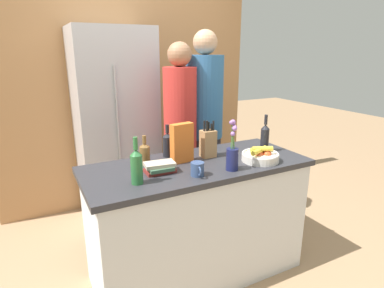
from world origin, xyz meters
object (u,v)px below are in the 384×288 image
object	(u,v)px
bottle_oil	(137,166)
bottle_vinegar	(168,144)
coffee_mug	(197,169)
fruit_bowl	(260,155)
bottle_wine	(265,137)
bottle_water	(145,153)
knife_block	(208,143)
refrigerator	(116,127)
cereal_box	(182,143)
flower_vase	(232,155)
book_stack	(160,168)
person_in_blue	(204,120)
person_at_sink	(180,130)

from	to	relation	value
bottle_oil	bottle_vinegar	bearing A→B (deg)	46.64
coffee_mug	bottle_oil	distance (m)	0.39
fruit_bowl	bottle_wine	size ratio (longest dim) A/B	0.90
bottle_wine	bottle_water	xyz separation A→B (m)	(-0.92, 0.15, -0.03)
knife_block	bottle_water	size ratio (longest dim) A/B	1.35
refrigerator	bottle_oil	xyz separation A→B (m)	(-0.22, -1.34, 0.07)
bottle_oil	knife_block	bearing A→B (deg)	20.87
cereal_box	bottle_vinegar	world-z (taller)	cereal_box
flower_vase	book_stack	xyz separation A→B (m)	(-0.44, 0.18, -0.07)
bottle_oil	person_in_blue	xyz separation A→B (m)	(0.91, 0.80, 0.03)
knife_block	coffee_mug	world-z (taller)	knife_block
refrigerator	cereal_box	size ratio (longest dim) A/B	6.68
refrigerator	bottle_vinegar	size ratio (longest dim) A/B	7.66
person_at_sink	person_in_blue	xyz separation A→B (m)	(0.28, 0.07, 0.05)
knife_block	person_in_blue	size ratio (longest dim) A/B	0.15
person_at_sink	person_in_blue	size ratio (longest dim) A/B	0.94
cereal_box	bottle_wine	xyz separation A→B (m)	(0.67, -0.08, -0.02)
book_stack	bottle_water	size ratio (longest dim) A/B	1.00
fruit_bowl	cereal_box	bearing A→B (deg)	154.71
fruit_bowl	bottle_vinegar	distance (m)	0.68
fruit_bowl	knife_block	bearing A→B (deg)	138.18
refrigerator	fruit_bowl	distance (m)	1.52
cereal_box	person_in_blue	size ratio (longest dim) A/B	0.15
refrigerator	cereal_box	bearing A→B (deg)	-80.57
fruit_bowl	bottle_water	xyz separation A→B (m)	(-0.76, 0.31, 0.04)
person_in_blue	bottle_oil	bearing A→B (deg)	-143.98
refrigerator	bottle_vinegar	bearing A→B (deg)	-81.40
person_in_blue	bottle_wine	bearing A→B (deg)	-80.67
bottle_water	person_at_sink	bearing A→B (deg)	41.96
refrigerator	flower_vase	xyz separation A→B (m)	(0.41, -1.41, 0.07)
fruit_bowl	book_stack	world-z (taller)	fruit_bowl
cereal_box	bottle_vinegar	xyz separation A→B (m)	(-0.04, 0.16, -0.04)
knife_block	person_at_sink	distance (m)	0.48
cereal_box	book_stack	world-z (taller)	cereal_box
fruit_bowl	bottle_oil	xyz separation A→B (m)	(-0.91, 0.02, 0.07)
fruit_bowl	coffee_mug	size ratio (longest dim) A/B	2.19
bottle_oil	bottle_wine	xyz separation A→B (m)	(1.08, 0.14, 0.00)
person_at_sink	flower_vase	bearing A→B (deg)	-102.66
refrigerator	flower_vase	bearing A→B (deg)	-73.75
fruit_bowl	bottle_oil	size ratio (longest dim) A/B	0.92
bottle_oil	bottle_vinegar	size ratio (longest dim) A/B	1.18
person_at_sink	bottle_wine	bearing A→B (deg)	-64.91
fruit_bowl	bottle_wine	xyz separation A→B (m)	(0.17, 0.16, 0.07)
flower_vase	bottle_water	xyz separation A→B (m)	(-0.48, 0.37, -0.02)
cereal_box	bottle_water	distance (m)	0.27
fruit_bowl	person_in_blue	world-z (taller)	person_in_blue
flower_vase	bottle_water	size ratio (longest dim) A/B	1.63
bottle_vinegar	refrigerator	bearing A→B (deg)	98.60
refrigerator	cereal_box	xyz separation A→B (m)	(0.18, -1.11, 0.10)
cereal_box	knife_block	bearing A→B (deg)	4.00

